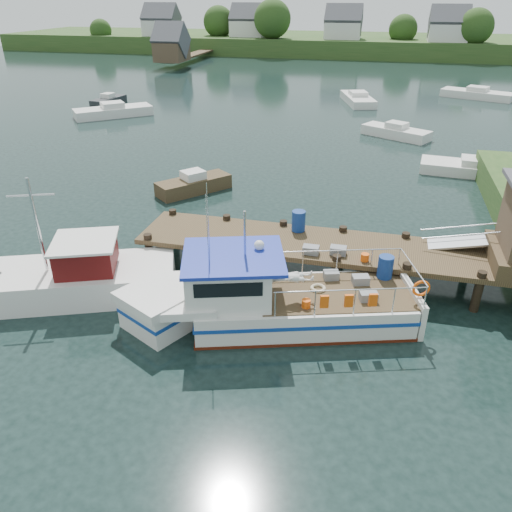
% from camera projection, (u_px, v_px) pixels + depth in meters
% --- Properties ---
extents(ground_plane, '(160.00, 160.00, 0.00)m').
position_uv_depth(ground_plane, '(288.00, 270.00, 20.50)').
color(ground_plane, black).
extents(far_shore, '(140.00, 42.55, 9.22)m').
position_uv_depth(far_shore, '(373.00, 42.00, 90.13)').
color(far_shore, '#324E20').
rests_on(far_shore, ground).
extents(dock, '(16.60, 3.00, 4.78)m').
position_uv_depth(dock, '(467.00, 237.00, 18.08)').
color(dock, '#473721').
rests_on(dock, ground).
extents(lobster_boat, '(10.17, 5.47, 4.95)m').
position_uv_depth(lobster_boat, '(266.00, 300.00, 16.89)').
color(lobster_boat, silver).
rests_on(lobster_boat, ground).
extents(work_boat, '(8.68, 5.27, 4.66)m').
position_uv_depth(work_boat, '(63.00, 278.00, 18.47)').
color(work_boat, silver).
rests_on(work_boat, ground).
extents(moored_rowboat, '(3.84, 4.21, 1.24)m').
position_uv_depth(moored_rowboat, '(194.00, 184.00, 28.30)').
color(moored_rowboat, '#473721').
rests_on(moored_rowboat, ground).
extents(moored_far, '(7.55, 4.91, 1.22)m').
position_uv_depth(moored_far, '(477.00, 94.00, 53.27)').
color(moored_far, silver).
rests_on(moored_far, ground).
extents(moored_a, '(6.72, 6.25, 1.26)m').
position_uv_depth(moored_a, '(113.00, 111.00, 45.54)').
color(moored_a, silver).
rests_on(moored_a, ground).
extents(moored_b, '(5.48, 4.10, 1.16)m').
position_uv_depth(moored_b, '(396.00, 132.00, 38.99)').
color(moored_b, silver).
rests_on(moored_b, ground).
extents(moored_c, '(6.74, 2.85, 1.04)m').
position_uv_depth(moored_c, '(476.00, 168.00, 31.05)').
color(moored_c, silver).
rests_on(moored_c, ground).
extents(moored_d, '(4.18, 7.22, 1.16)m').
position_uv_depth(moored_d, '(358.00, 99.00, 51.02)').
color(moored_d, silver).
rests_on(moored_d, ground).
extents(moored_e, '(2.04, 4.37, 1.16)m').
position_uv_depth(moored_e, '(109.00, 101.00, 50.05)').
color(moored_e, black).
rests_on(moored_e, ground).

